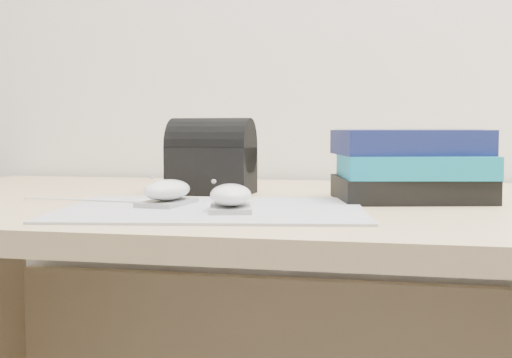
% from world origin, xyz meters
% --- Properties ---
extents(desk, '(1.60, 0.80, 0.73)m').
position_xyz_m(desk, '(0.00, 1.64, 0.50)').
color(desk, tan).
rests_on(desk, ground).
extents(mousepad, '(0.44, 0.37, 0.00)m').
position_xyz_m(mousepad, '(-0.16, 1.40, 0.73)').
color(mousepad, gray).
rests_on(mousepad, desk).
extents(mouse_rear, '(0.06, 0.10, 0.04)m').
position_xyz_m(mouse_rear, '(-0.23, 1.43, 0.75)').
color(mouse_rear, '#949496').
rests_on(mouse_rear, mousepad).
extents(mouse_front, '(0.07, 0.10, 0.04)m').
position_xyz_m(mouse_front, '(-0.13, 1.38, 0.75)').
color(mouse_front, '#9A9A9C').
rests_on(mouse_front, mousepad).
extents(usb_cable, '(0.20, 0.02, 0.00)m').
position_xyz_m(usb_cable, '(-0.37, 1.45, 0.73)').
color(usb_cable, silver).
rests_on(usb_cable, mousepad).
extents(book_stack, '(0.25, 0.22, 0.11)m').
position_xyz_m(book_stack, '(0.09, 1.59, 0.78)').
color(book_stack, black).
rests_on(book_stack, desk).
extents(pouch, '(0.13, 0.09, 0.12)m').
position_xyz_m(pouch, '(-0.23, 1.63, 0.79)').
color(pouch, black).
rests_on(pouch, desk).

